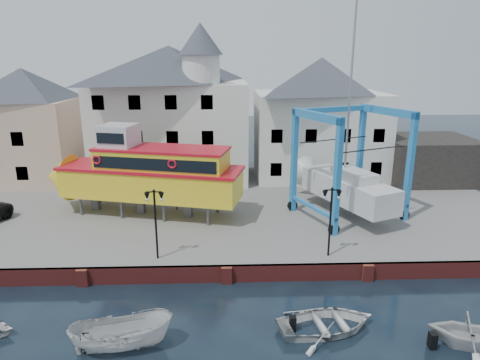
{
  "coord_description": "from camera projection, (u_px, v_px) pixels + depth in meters",
  "views": [
    {
      "loc": [
        -0.02,
        -21.57,
        12.32
      ],
      "look_at": [
        1.0,
        7.0,
        4.0
      ],
      "focal_mm": 32.0,
      "sensor_mm": 36.0,
      "label": 1
    }
  ],
  "objects": [
    {
      "name": "ground",
      "position": [
        227.0,
        283.0,
        24.14
      ],
      "size": [
        140.0,
        140.0,
        0.0
      ],
      "primitive_type": "plane",
      "color": "black",
      "rests_on": "ground"
    },
    {
      "name": "hardstanding",
      "position": [
        226.0,
        208.0,
        34.55
      ],
      "size": [
        44.0,
        22.0,
        1.0
      ],
      "primitive_type": "cube",
      "color": "#5E5C58",
      "rests_on": "ground"
    },
    {
      "name": "quay_wall",
      "position": [
        227.0,
        274.0,
        24.1
      ],
      "size": [
        44.0,
        0.47,
        1.0
      ],
      "color": "maroon",
      "rests_on": "ground"
    },
    {
      "name": "building_pink",
      "position": [
        28.0,
        126.0,
        39.07
      ],
      "size": [
        8.0,
        7.0,
        10.3
      ],
      "color": "#D3AB8D",
      "rests_on": "hardstanding"
    },
    {
      "name": "building_white_main",
      "position": [
        172.0,
        112.0,
        39.57
      ],
      "size": [
        14.0,
        8.3,
        14.0
      ],
      "color": "silver",
      "rests_on": "hardstanding"
    },
    {
      "name": "building_white_right",
      "position": [
        319.0,
        118.0,
        40.83
      ],
      "size": [
        12.0,
        8.0,
        11.2
      ],
      "color": "silver",
      "rests_on": "hardstanding"
    },
    {
      "name": "shed_dark",
      "position": [
        427.0,
        159.0,
        40.26
      ],
      "size": [
        8.0,
        7.0,
        4.0
      ],
      "primitive_type": "cube",
      "color": "black",
      "rests_on": "hardstanding"
    },
    {
      "name": "lamp_post_left",
      "position": [
        155.0,
        207.0,
        23.99
      ],
      "size": [
        1.12,
        0.32,
        4.2
      ],
      "color": "black",
      "rests_on": "hardstanding"
    },
    {
      "name": "lamp_post_right",
      "position": [
        331.0,
        205.0,
        24.33
      ],
      "size": [
        1.12,
        0.32,
        4.2
      ],
      "color": "black",
      "rests_on": "hardstanding"
    },
    {
      "name": "tour_boat",
      "position": [
        139.0,
        173.0,
        31.17
      ],
      "size": [
        15.57,
        7.18,
        6.6
      ],
      "rotation": [
        0.0,
        0.0,
        -0.25
      ],
      "color": "#59595E",
      "rests_on": "hardstanding"
    },
    {
      "name": "travel_lift",
      "position": [
        341.0,
        180.0,
        31.72
      ],
      "size": [
        8.51,
        10.06,
        14.91
      ],
      "rotation": [
        0.0,
        0.0,
        0.4
      ],
      "color": "#1F61A5",
      "rests_on": "hardstanding"
    },
    {
      "name": "motorboat_a",
      "position": [
        123.0,
        349.0,
        18.67
      ],
      "size": [
        4.65,
        2.34,
        1.72
      ],
      "primitive_type": "imported",
      "rotation": [
        0.0,
        0.0,
        1.72
      ],
      "color": "silver",
      "rests_on": "ground"
    },
    {
      "name": "motorboat_b",
      "position": [
        326.0,
        330.0,
        19.99
      ],
      "size": [
        5.16,
        4.1,
        0.96
      ],
      "primitive_type": "imported",
      "rotation": [
        0.0,
        0.0,
        1.76
      ],
      "color": "silver",
      "rests_on": "ground"
    },
    {
      "name": "motorboat_c",
      "position": [
        467.0,
        347.0,
        18.79
      ],
      "size": [
        4.21,
        3.94,
        1.79
      ],
      "primitive_type": "imported",
      "rotation": [
        0.0,
        0.0,
        1.22
      ],
      "color": "silver",
      "rests_on": "ground"
    }
  ]
}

